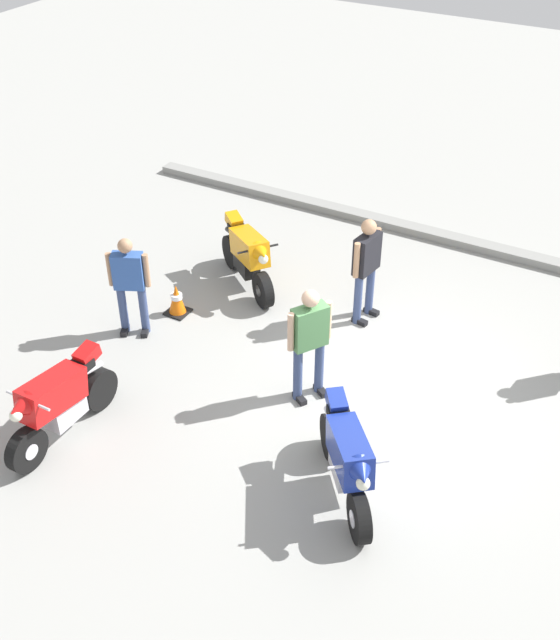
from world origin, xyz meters
name	(u,v)px	position (x,y,z in m)	size (l,w,h in m)	color
ground_plane	(379,392)	(0.00, 0.00, 0.00)	(40.00, 40.00, 0.00)	#9E9E99
curb_edge	(477,245)	(0.00, 4.60, 0.07)	(14.00, 0.30, 0.15)	gray
motorcycle_red_sportbike	(59,401)	(-3.31, -2.82, 0.59)	(0.70, 1.95, 1.14)	black
motorcycle_blue_sportbike	(347,458)	(0.37, -1.94, 0.59)	(1.37, 1.64, 1.14)	black
motorcycle_orange_sportbike	(248,255)	(-3.06, 1.51, 0.59)	(1.66, 1.34, 1.14)	black
person_in_green_shirt	(310,337)	(-0.86, -0.52, 1.02)	(0.50, 0.62, 1.76)	#384772
person_in_blue_shirt	(130,281)	(-3.94, -0.49, 0.94)	(0.62, 0.46, 1.66)	#384772
person_in_black_shirt	(366,263)	(-0.96, 1.58, 1.03)	(0.37, 0.68, 1.77)	#384772
traffic_cone	(177,299)	(-3.65, 0.24, 0.26)	(0.36, 0.36, 0.53)	black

